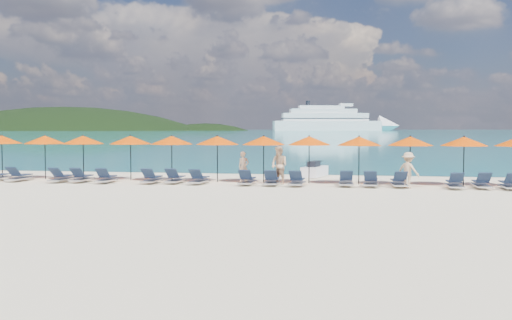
# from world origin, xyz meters

# --- Properties ---
(ground) EXTENTS (1400.00, 1400.00, 0.00)m
(ground) POSITION_xyz_m (0.00, 0.00, 0.00)
(ground) COLOR beige
(sea) EXTENTS (1600.00, 1300.00, 0.01)m
(sea) POSITION_xyz_m (0.00, 660.00, 0.01)
(sea) COLOR #1FA9B2
(sea) RESTS_ON ground
(headland_main) EXTENTS (374.00, 242.00, 126.50)m
(headland_main) POSITION_xyz_m (-300.00, 540.00, -38.00)
(headland_main) COLOR black
(headland_main) RESTS_ON ground
(headland_small) EXTENTS (162.00, 126.00, 85.50)m
(headland_small) POSITION_xyz_m (-150.00, 560.00, -35.00)
(headland_small) COLOR black
(headland_small) RESTS_ON ground
(cruise_ship) EXTENTS (132.29, 52.69, 36.53)m
(cruise_ship) POSITION_xyz_m (-12.12, 569.30, 9.51)
(cruise_ship) COLOR white
(cruise_ship) RESTS_ON ground
(jetski) EXTENTS (1.38, 2.45, 0.82)m
(jetski) POSITION_xyz_m (2.19, 8.80, 0.34)
(jetski) COLOR white
(jetski) RESTS_ON ground
(beachgoer_a) EXTENTS (0.65, 0.61, 1.49)m
(beachgoer_a) POSITION_xyz_m (-0.92, 4.86, 0.75)
(beachgoer_a) COLOR #DBAD82
(beachgoer_a) RESTS_ON ground
(beachgoer_b) EXTENTS (0.99, 0.90, 1.78)m
(beachgoer_b) POSITION_xyz_m (0.86, 4.38, 0.89)
(beachgoer_b) COLOR #DBAD82
(beachgoer_b) RESTS_ON ground
(beachgoer_c) EXTENTS (1.10, 0.96, 1.57)m
(beachgoer_c) POSITION_xyz_m (6.60, 3.66, 0.78)
(beachgoer_c) COLOR #DBAD82
(beachgoer_c) RESTS_ON ground
(umbrella_0) EXTENTS (2.10, 2.10, 2.28)m
(umbrella_0) POSITION_xyz_m (-13.74, 5.06, 2.02)
(umbrella_0) COLOR black
(umbrella_0) RESTS_ON ground
(umbrella_1) EXTENTS (2.10, 2.10, 2.28)m
(umbrella_1) POSITION_xyz_m (-11.29, 5.03, 2.02)
(umbrella_1) COLOR black
(umbrella_1) RESTS_ON ground
(umbrella_2) EXTENTS (2.10, 2.10, 2.28)m
(umbrella_2) POSITION_xyz_m (-9.21, 5.05, 2.02)
(umbrella_2) COLOR black
(umbrella_2) RESTS_ON ground
(umbrella_3) EXTENTS (2.10, 2.10, 2.28)m
(umbrella_3) POSITION_xyz_m (-6.73, 5.14, 2.02)
(umbrella_3) COLOR black
(umbrella_3) RESTS_ON ground
(umbrella_4) EXTENTS (2.10, 2.10, 2.28)m
(umbrella_4) POSITION_xyz_m (-4.54, 5.00, 2.02)
(umbrella_4) COLOR black
(umbrella_4) RESTS_ON ground
(umbrella_5) EXTENTS (2.10, 2.10, 2.28)m
(umbrella_5) POSITION_xyz_m (-2.26, 5.06, 2.02)
(umbrella_5) COLOR black
(umbrella_5) RESTS_ON ground
(umbrella_6) EXTENTS (2.10, 2.10, 2.28)m
(umbrella_6) POSITION_xyz_m (0.01, 5.10, 2.02)
(umbrella_6) COLOR black
(umbrella_6) RESTS_ON ground
(umbrella_7) EXTENTS (2.10, 2.10, 2.28)m
(umbrella_7) POSITION_xyz_m (2.18, 5.13, 2.02)
(umbrella_7) COLOR black
(umbrella_7) RESTS_ON ground
(umbrella_8) EXTENTS (2.10, 2.10, 2.28)m
(umbrella_8) POSITION_xyz_m (4.50, 4.89, 2.02)
(umbrella_8) COLOR black
(umbrella_8) RESTS_ON ground
(umbrella_9) EXTENTS (2.10, 2.10, 2.28)m
(umbrella_9) POSITION_xyz_m (6.81, 5.04, 2.02)
(umbrella_9) COLOR black
(umbrella_9) RESTS_ON ground
(umbrella_10) EXTENTS (2.10, 2.10, 2.28)m
(umbrella_10) POSITION_xyz_m (9.15, 5.01, 2.02)
(umbrella_10) COLOR black
(umbrella_10) RESTS_ON ground
(lounger_2) EXTENTS (0.67, 1.72, 0.66)m
(lounger_2) POSITION_xyz_m (-11.92, 3.69, 0.24)
(lounger_2) COLOR silver
(lounger_2) RESTS_ON ground
(lounger_3) EXTENTS (0.64, 1.71, 0.66)m
(lounger_3) POSITION_xyz_m (-9.62, 3.60, 0.24)
(lounger_3) COLOR silver
(lounger_3) RESTS_ON ground
(lounger_4) EXTENTS (0.70, 1.73, 0.66)m
(lounger_4) POSITION_xyz_m (-8.63, 3.70, 0.24)
(lounger_4) COLOR silver
(lounger_4) RESTS_ON ground
(lounger_5) EXTENTS (0.78, 1.75, 0.66)m
(lounger_5) POSITION_xyz_m (-7.33, 3.61, 0.24)
(lounger_5) COLOR silver
(lounger_5) RESTS_ON ground
(lounger_6) EXTENTS (0.65, 1.71, 0.66)m
(lounger_6) POSITION_xyz_m (-5.11, 3.73, 0.24)
(lounger_6) COLOR silver
(lounger_6) RESTS_ON ground
(lounger_7) EXTENTS (0.63, 1.71, 0.66)m
(lounger_7) POSITION_xyz_m (-4.02, 3.92, 0.24)
(lounger_7) COLOR silver
(lounger_7) RESTS_ON ground
(lounger_8) EXTENTS (0.68, 1.72, 0.66)m
(lounger_8) POSITION_xyz_m (-2.82, 3.80, 0.24)
(lounger_8) COLOR silver
(lounger_8) RESTS_ON ground
(lounger_9) EXTENTS (0.62, 1.70, 0.66)m
(lounger_9) POSITION_xyz_m (-0.53, 3.73, 0.24)
(lounger_9) COLOR silver
(lounger_9) RESTS_ON ground
(lounger_10) EXTENTS (0.68, 1.72, 0.66)m
(lounger_10) POSITION_xyz_m (0.61, 3.72, 0.24)
(lounger_10) COLOR silver
(lounger_10) RESTS_ON ground
(lounger_11) EXTENTS (0.66, 1.71, 0.66)m
(lounger_11) POSITION_xyz_m (1.76, 3.64, 0.24)
(lounger_11) COLOR silver
(lounger_11) RESTS_ON ground
(lounger_12) EXTENTS (0.69, 1.72, 0.66)m
(lounger_12) POSITION_xyz_m (3.93, 3.95, 0.24)
(lounger_12) COLOR silver
(lounger_12) RESTS_ON ground
(lounger_13) EXTENTS (0.75, 1.74, 0.66)m
(lounger_13) POSITION_xyz_m (5.03, 3.94, 0.24)
(lounger_13) COLOR silver
(lounger_13) RESTS_ON ground
(lounger_14) EXTENTS (0.73, 1.74, 0.66)m
(lounger_14) POSITION_xyz_m (6.23, 3.92, 0.24)
(lounger_14) COLOR silver
(lounger_14) RESTS_ON ground
(lounger_15) EXTENTS (0.65, 1.71, 0.66)m
(lounger_15) POSITION_xyz_m (8.55, 3.69, 0.24)
(lounger_15) COLOR silver
(lounger_15) RESTS_ON ground
(lounger_16) EXTENTS (0.63, 1.70, 0.66)m
(lounger_16) POSITION_xyz_m (9.70, 3.93, 0.24)
(lounger_16) COLOR silver
(lounger_16) RESTS_ON ground
(lounger_17) EXTENTS (0.64, 1.71, 0.66)m
(lounger_17) POSITION_xyz_m (10.78, 3.76, 0.24)
(lounger_17) COLOR silver
(lounger_17) RESTS_ON ground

